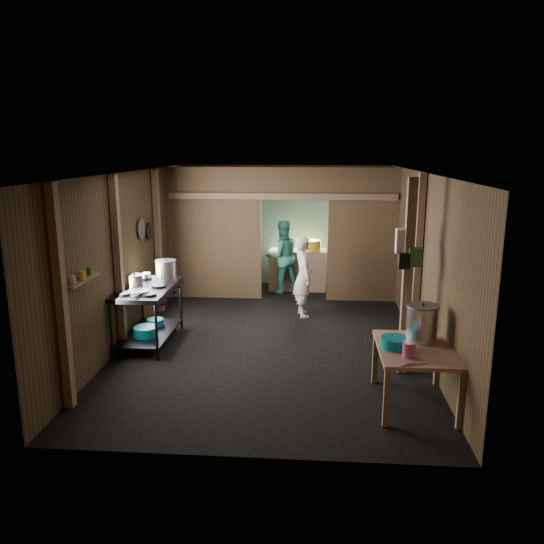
# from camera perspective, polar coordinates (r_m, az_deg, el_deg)

# --- Properties ---
(floor) EXTENTS (4.50, 7.00, 0.00)m
(floor) POSITION_cam_1_polar(r_m,az_deg,el_deg) (8.69, 0.10, -6.79)
(floor) COLOR black
(floor) RESTS_ON ground
(ceiling) EXTENTS (4.50, 7.00, 0.00)m
(ceiling) POSITION_cam_1_polar(r_m,az_deg,el_deg) (8.18, 0.11, 10.61)
(ceiling) COLOR #242424
(ceiling) RESTS_ON ground
(wall_back) EXTENTS (4.50, 0.00, 2.60)m
(wall_back) POSITION_cam_1_polar(r_m,az_deg,el_deg) (11.78, 1.42, 5.01)
(wall_back) COLOR #4C371B
(wall_back) RESTS_ON ground
(wall_front) EXTENTS (4.50, 0.00, 2.60)m
(wall_front) POSITION_cam_1_polar(r_m,az_deg,el_deg) (4.97, -3.00, -6.34)
(wall_front) COLOR #4C371B
(wall_front) RESTS_ON ground
(wall_left) EXTENTS (0.00, 7.00, 2.60)m
(wall_left) POSITION_cam_1_polar(r_m,az_deg,el_deg) (8.80, -14.68, 1.82)
(wall_left) COLOR #4C371B
(wall_left) RESTS_ON ground
(wall_right) EXTENTS (0.00, 7.00, 2.60)m
(wall_right) POSITION_cam_1_polar(r_m,az_deg,el_deg) (8.47, 15.47, 1.35)
(wall_right) COLOR #4C371B
(wall_right) RESTS_ON ground
(partition_left) EXTENTS (1.85, 0.10, 2.60)m
(partition_left) POSITION_cam_1_polar(r_m,az_deg,el_deg) (10.66, -6.12, 4.09)
(partition_left) COLOR #4C3A21
(partition_left) RESTS_ON floor
(partition_right) EXTENTS (1.35, 0.10, 2.60)m
(partition_right) POSITION_cam_1_polar(r_m,az_deg,el_deg) (10.52, 9.64, 3.86)
(partition_right) COLOR #4C3A21
(partition_right) RESTS_ON floor
(partition_header) EXTENTS (1.30, 0.10, 0.60)m
(partition_header) POSITION_cam_1_polar(r_m,az_deg,el_deg) (10.37, 2.45, 9.46)
(partition_header) COLOR #4C3A21
(partition_header) RESTS_ON wall_back
(turquoise_panel) EXTENTS (4.40, 0.06, 2.50)m
(turquoise_panel) POSITION_cam_1_polar(r_m,az_deg,el_deg) (11.73, 1.40, 4.73)
(turquoise_panel) COLOR #6AB0B3
(turquoise_panel) RESTS_ON wall_back
(back_counter) EXTENTS (1.20, 0.50, 0.85)m
(back_counter) POSITION_cam_1_polar(r_m,az_deg,el_deg) (11.38, 2.75, 0.24)
(back_counter) COLOR #89664D
(back_counter) RESTS_ON floor
(wall_clock) EXTENTS (0.20, 0.03, 0.20)m
(wall_clock) POSITION_cam_1_polar(r_m,az_deg,el_deg) (11.60, 2.65, 7.86)
(wall_clock) COLOR beige
(wall_clock) RESTS_ON wall_back
(post_left_a) EXTENTS (0.10, 0.12, 2.60)m
(post_left_a) POSITION_cam_1_polar(r_m,az_deg,el_deg) (6.43, -21.57, -2.74)
(post_left_a) COLOR #89664D
(post_left_a) RESTS_ON floor
(post_left_b) EXTENTS (0.10, 0.12, 2.60)m
(post_left_b) POSITION_cam_1_polar(r_m,az_deg,el_deg) (8.04, -16.04, 0.70)
(post_left_b) COLOR #89664D
(post_left_b) RESTS_ON floor
(post_left_c) EXTENTS (0.10, 0.12, 2.60)m
(post_left_c) POSITION_cam_1_polar(r_m,az_deg,el_deg) (9.90, -12.05, 3.18)
(post_left_c) COLOR #89664D
(post_left_c) RESTS_ON floor
(post_right) EXTENTS (0.10, 0.12, 2.60)m
(post_right) POSITION_cam_1_polar(r_m,az_deg,el_deg) (8.26, 15.25, 1.08)
(post_right) COLOR #89664D
(post_right) RESTS_ON floor
(post_free) EXTENTS (0.12, 0.12, 2.60)m
(post_free) POSITION_cam_1_polar(r_m,az_deg,el_deg) (7.15, 14.24, -0.69)
(post_free) COLOR #89664D
(post_free) RESTS_ON floor
(cross_beam) EXTENTS (4.40, 0.12, 0.12)m
(cross_beam) POSITION_cam_1_polar(r_m,az_deg,el_deg) (10.35, 1.03, 8.08)
(cross_beam) COLOR #89664D
(cross_beam) RESTS_ON wall_left
(pan_lid_big) EXTENTS (0.03, 0.34, 0.34)m
(pan_lid_big) POSITION_cam_1_polar(r_m,az_deg,el_deg) (9.10, -13.75, 4.48)
(pan_lid_big) COLOR slate
(pan_lid_big) RESTS_ON wall_left
(pan_lid_small) EXTENTS (0.03, 0.30, 0.30)m
(pan_lid_small) POSITION_cam_1_polar(r_m,az_deg,el_deg) (9.49, -12.98, 4.25)
(pan_lid_small) COLOR black
(pan_lid_small) RESTS_ON wall_left
(wall_shelf) EXTENTS (0.14, 0.80, 0.03)m
(wall_shelf) POSITION_cam_1_polar(r_m,az_deg,el_deg) (6.83, -19.61, -0.82)
(wall_shelf) COLOR #89664D
(wall_shelf) RESTS_ON wall_left
(jar_white) EXTENTS (0.07, 0.07, 0.10)m
(jar_white) POSITION_cam_1_polar(r_m,az_deg,el_deg) (6.60, -20.52, -0.79)
(jar_white) COLOR beige
(jar_white) RESTS_ON wall_shelf
(jar_yellow) EXTENTS (0.08, 0.08, 0.10)m
(jar_yellow) POSITION_cam_1_polar(r_m,az_deg,el_deg) (6.82, -19.65, -0.29)
(jar_yellow) COLOR yellow
(jar_yellow) RESTS_ON wall_shelf
(jar_green) EXTENTS (0.06, 0.06, 0.10)m
(jar_green) POSITION_cam_1_polar(r_m,az_deg,el_deg) (7.01, -18.93, 0.12)
(jar_green) COLOR #2E6A27
(jar_green) RESTS_ON wall_shelf
(bag_white) EXTENTS (0.22, 0.15, 0.32)m
(bag_white) POSITION_cam_1_polar(r_m,az_deg,el_deg) (7.12, 13.95, 3.22)
(bag_white) COLOR beige
(bag_white) RESTS_ON post_free
(bag_green) EXTENTS (0.16, 0.12, 0.24)m
(bag_green) POSITION_cam_1_polar(r_m,az_deg,el_deg) (7.04, 15.02, 1.56)
(bag_green) COLOR #2E6A27
(bag_green) RESTS_ON post_free
(bag_black) EXTENTS (0.14, 0.10, 0.20)m
(bag_black) POSITION_cam_1_polar(r_m,az_deg,el_deg) (7.01, 13.89, 1.15)
(bag_black) COLOR black
(bag_black) RESTS_ON post_free
(gas_range) EXTENTS (0.78, 1.53, 0.90)m
(gas_range) POSITION_cam_1_polar(r_m,az_deg,el_deg) (8.45, -13.01, -4.50)
(gas_range) COLOR black
(gas_range) RESTS_ON floor
(prep_table) EXTENTS (0.87, 1.19, 0.71)m
(prep_table) POSITION_cam_1_polar(r_m,az_deg,el_deg) (6.58, 14.93, -10.66)
(prep_table) COLOR #AD785C
(prep_table) RESTS_ON floor
(stove_pot_large) EXTENTS (0.33, 0.33, 0.34)m
(stove_pot_large) POSITION_cam_1_polar(r_m,az_deg,el_deg) (8.68, -11.22, 0.16)
(stove_pot_large) COLOR silver
(stove_pot_large) RESTS_ON gas_range
(stove_pot_med) EXTENTS (0.26, 0.26, 0.21)m
(stove_pot_med) POSITION_cam_1_polar(r_m,az_deg,el_deg) (8.31, -14.41, -1.01)
(stove_pot_med) COLOR silver
(stove_pot_med) RESTS_ON gas_range
(stove_saucepan) EXTENTS (0.16, 0.16, 0.10)m
(stove_saucepan) POSITION_cam_1_polar(r_m,az_deg,el_deg) (8.80, -13.33, -0.43)
(stove_saucepan) COLOR silver
(stove_saucepan) RESTS_ON gas_range
(frying_pan) EXTENTS (0.39, 0.57, 0.07)m
(frying_pan) POSITION_cam_1_polar(r_m,az_deg,el_deg) (7.94, -14.06, -2.10)
(frying_pan) COLOR slate
(frying_pan) RESTS_ON gas_range
(blue_tub_front) EXTENTS (0.36, 0.36, 0.15)m
(blue_tub_front) POSITION_cam_1_polar(r_m,az_deg,el_deg) (8.34, -13.31, -6.18)
(blue_tub_front) COLOR #0B7C88
(blue_tub_front) RESTS_ON gas_range
(blue_tub_back) EXTENTS (0.27, 0.27, 0.11)m
(blue_tub_back) POSITION_cam_1_polar(r_m,az_deg,el_deg) (8.81, -12.31, -5.24)
(blue_tub_back) COLOR #0B7C88
(blue_tub_back) RESTS_ON gas_range
(stock_pot) EXTENTS (0.45, 0.45, 0.46)m
(stock_pot) POSITION_cam_1_polar(r_m,az_deg,el_deg) (6.64, 15.69, -5.30)
(stock_pot) COLOR silver
(stock_pot) RESTS_ON prep_table
(wash_basin) EXTENTS (0.38, 0.38, 0.13)m
(wash_basin) POSITION_cam_1_polar(r_m,az_deg,el_deg) (6.36, 13.02, -7.34)
(wash_basin) COLOR #0B7C88
(wash_basin) RESTS_ON prep_table
(pink_bucket) EXTENTS (0.17, 0.17, 0.17)m
(pink_bucket) POSITION_cam_1_polar(r_m,az_deg,el_deg) (6.12, 14.38, -8.02)
(pink_bucket) COLOR #B74687
(pink_bucket) RESTS_ON prep_table
(knife) EXTENTS (0.29, 0.13, 0.01)m
(knife) POSITION_cam_1_polar(r_m,az_deg,el_deg) (5.96, 14.80, -9.47)
(knife) COLOR silver
(knife) RESTS_ON prep_table
(yellow_tub) EXTENTS (0.39, 0.39, 0.22)m
(yellow_tub) POSITION_cam_1_polar(r_m,az_deg,el_deg) (11.27, 4.19, 2.86)
(yellow_tub) COLOR yellow
(yellow_tub) RESTS_ON back_counter
(red_cup) EXTENTS (0.12, 0.12, 0.14)m
(red_cup) POSITION_cam_1_polar(r_m,az_deg,el_deg) (11.30, 1.29, 2.71)
(red_cup) COLOR #C00D09
(red_cup) RESTS_ON back_counter
(cook) EXTENTS (0.46, 0.60, 1.45)m
(cook) POSITION_cam_1_polar(r_m,az_deg,el_deg) (9.51, 3.37, -0.47)
(cook) COLOR white
(cook) RESTS_ON floor
(worker_back) EXTENTS (0.92, 0.83, 1.53)m
(worker_back) POSITION_cam_1_polar(r_m,az_deg,el_deg) (11.05, 1.09, 1.66)
(worker_back) COLOR teal
(worker_back) RESTS_ON floor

